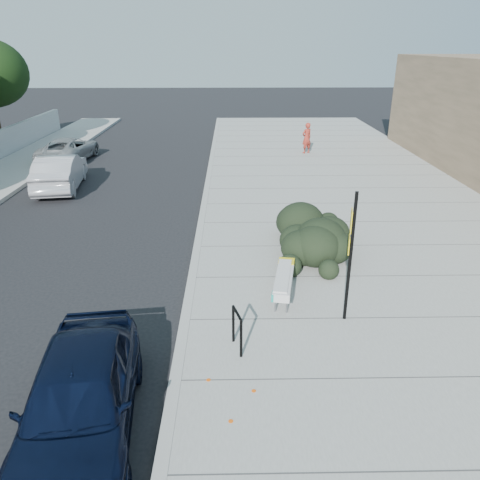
% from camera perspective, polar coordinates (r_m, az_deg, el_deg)
% --- Properties ---
extents(ground, '(120.00, 120.00, 0.00)m').
position_cam_1_polar(ground, '(10.52, -6.68, -10.32)').
color(ground, black).
rests_on(ground, ground).
extents(sidewalk_near, '(11.20, 50.00, 0.15)m').
position_cam_1_polar(sidewalk_near, '(15.56, 16.05, 0.61)').
color(sidewalk_near, gray).
rests_on(sidewalk_near, ground).
extents(curb_near, '(0.22, 50.00, 0.17)m').
position_cam_1_polar(curb_near, '(14.91, -4.99, 0.52)').
color(curb_near, '#9E9E99').
rests_on(curb_near, ground).
extents(bench, '(0.74, 1.95, 0.58)m').
position_cam_1_polar(bench, '(11.09, 5.38, -4.75)').
color(bench, gray).
rests_on(bench, sidewalk_near).
extents(bike_rack, '(0.20, 0.56, 0.84)m').
position_cam_1_polar(bike_rack, '(9.22, -0.36, -10.53)').
color(bike_rack, black).
rests_on(bike_rack, sidewalk_near).
extents(sign_post, '(0.14, 0.33, 2.90)m').
position_cam_1_polar(sign_post, '(9.92, 13.29, -1.26)').
color(sign_post, black).
rests_on(sign_post, sidewalk_near).
extents(hedge, '(2.33, 3.82, 1.34)m').
position_cam_1_polar(hedge, '(13.55, 8.80, 1.34)').
color(hedge, black).
rests_on(hedge, sidewalk_near).
extents(sedan_navy, '(2.16, 4.35, 1.42)m').
position_cam_1_polar(sedan_navy, '(7.97, -18.97, -17.67)').
color(sedan_navy, black).
rests_on(sedan_navy, ground).
extents(wagon_silver, '(2.13, 4.60, 1.46)m').
position_cam_1_polar(wagon_silver, '(21.33, -21.08, 7.77)').
color(wagon_silver, '#B7B6BC').
rests_on(wagon_silver, ground).
extents(suv_silver, '(2.41, 4.59, 1.23)m').
position_cam_1_polar(suv_silver, '(26.52, -20.16, 10.36)').
color(suv_silver, gray).
rests_on(suv_silver, ground).
extents(pedestrian, '(0.72, 0.65, 1.64)m').
position_cam_1_polar(pedestrian, '(26.31, 8.13, 12.21)').
color(pedestrian, maroon).
rests_on(pedestrian, sidewalk_near).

